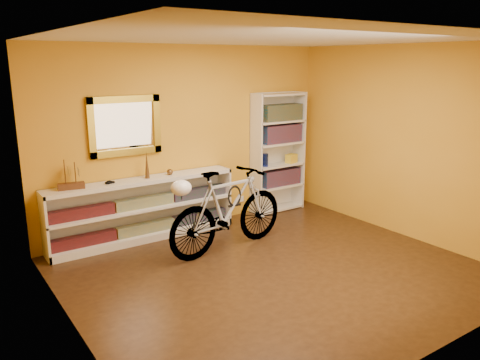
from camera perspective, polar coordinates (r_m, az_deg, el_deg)
floor at (r=5.65m, az=4.09°, el=-10.88°), size 4.50×4.00×0.01m
ceiling at (r=5.13m, az=4.61°, el=16.60°), size 4.50×4.00×0.01m
back_wall at (r=6.89m, az=-6.17°, el=5.00°), size 4.50×0.01×2.60m
left_wall at (r=4.24m, az=-20.19°, el=-1.47°), size 0.01×4.00×2.60m
right_wall at (r=6.86m, az=19.26°, el=4.25°), size 0.01×4.00×2.60m
gilt_mirror at (r=6.43m, az=-13.57°, el=6.30°), size 0.98×0.06×0.78m
wall_socket at (r=7.56m, az=0.12°, el=-2.27°), size 0.09×0.02×0.09m
console_unit at (r=6.58m, az=-11.40°, el=-3.46°), size 2.60×0.35×0.85m
cd_row_lower at (r=6.64m, az=-11.22°, el=-5.61°), size 2.50×0.13×0.14m
cd_row_upper at (r=6.53m, az=-11.38°, el=-2.59°), size 2.50×0.13×0.14m
model_ship at (r=6.14m, az=-19.64°, el=0.65°), size 0.33×0.17×0.37m
toy_car at (r=6.32m, az=-15.28°, el=-0.41°), size 0.00×0.00×0.00m
bronze_ornament at (r=6.45m, az=-11.08°, el=1.81°), size 0.06×0.06×0.37m
decorative_orb at (r=6.62m, az=-8.39°, el=0.96°), size 0.08×0.08×0.08m
bookcase at (r=7.65m, az=4.56°, el=3.26°), size 0.90×0.30×1.90m
book_row_a at (r=7.76m, az=4.79°, el=0.36°), size 0.70×0.22×0.26m
book_row_b at (r=7.63m, az=4.90°, el=5.55°), size 0.70×0.22×0.28m
book_row_c at (r=7.58m, az=4.96°, el=8.06°), size 0.70×0.22×0.25m
travel_mug at (r=7.48m, az=3.05°, el=2.40°), size 0.09×0.09×0.20m
red_tin at (r=7.46m, az=3.30°, el=7.76°), size 0.18×0.18×0.19m
yellow_bag at (r=7.79m, az=6.16°, el=2.58°), size 0.21×0.16×0.14m
bicycle at (r=6.07m, az=-1.43°, el=-3.56°), size 0.67×1.87×1.08m
helmet at (r=5.56m, az=-7.04°, el=-0.94°), size 0.24×0.23×0.18m
u_lock at (r=6.09m, az=-0.66°, el=-1.92°), size 0.20×0.02×0.20m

